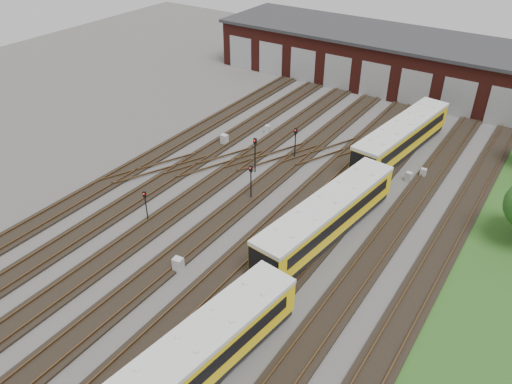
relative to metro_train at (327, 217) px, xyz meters
The scene contains 13 objects.
ground 8.44m from the metro_train, 136.90° to the right, with size 120.00×120.00×0.00m, color #403E3C.
track_network 8.16m from the metro_train, 140.82° to the right, with size 30.40×70.00×0.33m.
maintenance_shed 34.90m from the metro_train, 99.92° to the left, with size 51.00×12.50×6.35m.
metro_train is the anchor object (origin of this frame).
signal_mast_0 14.28m from the metro_train, 154.92° to the right, with size 0.28×0.26×2.78m.
signal_mast_1 11.29m from the metro_train, 152.62° to the left, with size 0.30×0.28×3.51m.
signal_mast_2 12.70m from the metro_train, 130.82° to the left, with size 0.28×0.27×3.21m.
signal_mast_3 7.87m from the metro_train, behind, with size 0.28×0.26×3.28m.
relay_cabinet_0 17.70m from the metro_train, 152.97° to the left, with size 0.68×0.56×1.13m, color #B0B2B5.
relay_cabinet_1 18.74m from the metro_train, 136.50° to the left, with size 0.51×0.43×0.86m, color #B0B2B5.
relay_cabinet_2 11.59m from the metro_train, 126.41° to the right, with size 0.69×0.57×1.15m, color #B0B2B5.
relay_cabinet_3 11.95m from the metro_train, 77.84° to the left, with size 0.54×0.45×0.90m, color #B0B2B5.
relay_cabinet_4 13.56m from the metro_train, 75.54° to the left, with size 0.52×0.43×0.86m, color #B0B2B5.
Camera 1 is at (18.48, -22.72, 23.91)m, focal length 35.00 mm.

